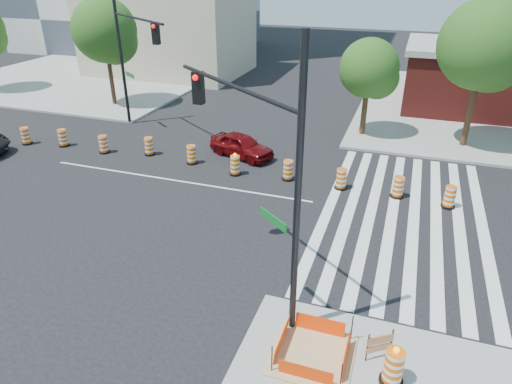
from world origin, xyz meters
TOP-DOWN VIEW (x-y plane):
  - ground at (0.00, 0.00)m, footprint 120.00×120.00m
  - sidewalk_nw at (-18.00, 18.00)m, footprint 22.00×22.00m
  - crosswalk_east at (10.95, 0.00)m, footprint 6.75×13.50m
  - lane_centerline at (0.00, 0.00)m, footprint 14.00×0.12m
  - excavation_pit at (9.00, -9.00)m, footprint 2.20×2.20m
  - beige_midrise at (-12.00, 22.00)m, footprint 14.00×10.00m
  - red_coupe at (2.02, 4.03)m, footprint 4.11×2.74m
  - signal_pole_se at (6.78, -7.04)m, footprint 5.11×4.01m
  - signal_pole_nw at (-5.67, 5.96)m, footprint 5.51×3.94m
  - pit_drum at (11.10, -9.22)m, footprint 0.62×0.62m
  - barricade at (10.69, -8.51)m, footprint 0.68×0.49m
  - tree_north_b at (-10.54, 10.34)m, footprint 4.52×4.52m
  - tree_north_c at (8.00, 9.68)m, footprint 3.54×3.48m
  - tree_north_d at (13.87, 9.63)m, footprint 4.85×4.85m
  - median_drum_0 at (-10.79, 1.65)m, footprint 0.60×0.60m
  - median_drum_1 at (-8.49, 2.10)m, footprint 0.60×0.60m
  - median_drum_2 at (-5.58, 1.99)m, footprint 0.60×0.60m
  - median_drum_3 at (-2.98, 2.57)m, footprint 0.60×0.60m
  - median_drum_4 at (-0.17, 2.22)m, footprint 0.60×0.60m
  - median_drum_5 at (2.57, 1.64)m, footprint 0.60×0.60m
  - median_drum_6 at (5.28, 1.95)m, footprint 0.60×0.60m
  - median_drum_7 at (7.95, 1.79)m, footprint 0.60×0.60m
  - median_drum_8 at (10.57, 1.76)m, footprint 0.60×0.60m
  - median_drum_9 at (12.79, 1.48)m, footprint 0.60×0.60m

SIDE VIEW (x-z plane):
  - ground at x=0.00m, z-range 0.00..0.00m
  - lane_centerline at x=0.00m, z-range 0.00..0.01m
  - crosswalk_east at x=10.95m, z-range 0.00..0.01m
  - sidewalk_nw at x=-18.00m, z-range 0.00..0.15m
  - excavation_pit at x=9.00m, z-range -0.23..0.67m
  - median_drum_0 at x=-10.79m, z-range -0.03..0.99m
  - median_drum_1 at x=-8.49m, z-range -0.03..0.99m
  - median_drum_2 at x=-5.58m, z-range -0.03..0.99m
  - median_drum_3 at x=-2.98m, z-range -0.03..0.99m
  - median_drum_4 at x=-0.17m, z-range -0.03..0.99m
  - median_drum_6 at x=5.28m, z-range -0.03..0.99m
  - median_drum_7 at x=7.95m, z-range -0.03..0.99m
  - median_drum_8 at x=10.57m, z-range -0.03..0.99m
  - median_drum_9 at x=12.79m, z-range -0.03..0.99m
  - median_drum_5 at x=2.57m, z-range -0.10..1.08m
  - red_coupe at x=2.02m, z-range 0.00..1.30m
  - pit_drum at x=11.10m, z-range 0.05..1.26m
  - barricade at x=10.69m, z-range 0.20..1.13m
  - tree_north_c at x=8.00m, z-range 1.01..6.92m
  - beige_midrise at x=-12.00m, z-range 0.00..10.00m
  - signal_pole_se at x=6.78m, z-range 0.94..9.35m
  - tree_north_b at x=-10.54m, z-range 1.32..9.00m
  - signal_pole_nw at x=-5.67m, z-range 0.98..9.75m
  - tree_north_d at x=13.87m, z-range 1.42..9.67m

